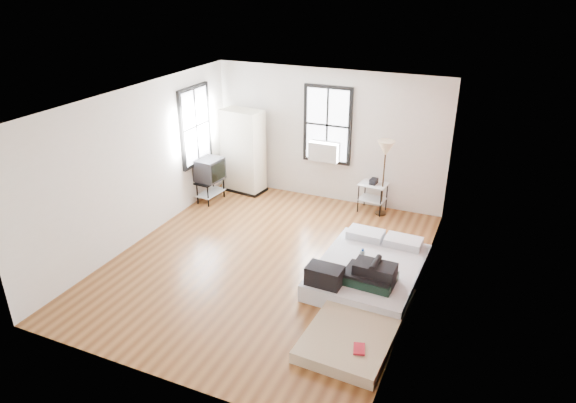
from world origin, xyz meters
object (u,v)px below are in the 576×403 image
at_px(mattress_main, 368,270).
at_px(wardrobe, 243,151).
at_px(side_table, 373,189).
at_px(mattress_bare, 361,312).
at_px(tv_stand, 210,171).
at_px(floor_lamp, 386,153).

bearing_deg(mattress_main, wardrobe, 147.04).
bearing_deg(wardrobe, side_table, 8.60).
distance_m(mattress_main, wardrobe, 4.42).
relative_size(mattress_main, mattress_bare, 1.01).
bearing_deg(mattress_bare, side_table, 105.27).
xyz_separation_m(mattress_bare, side_table, (-0.82, 3.63, 0.35)).
bearing_deg(tv_stand, side_table, 20.33).
bearing_deg(side_table, wardrobe, -178.64).
xyz_separation_m(wardrobe, floor_lamp, (3.16, 0.00, 0.41)).
relative_size(wardrobe, floor_lamp, 1.19).
relative_size(floor_lamp, tv_stand, 1.63).
bearing_deg(side_table, floor_lamp, -18.57).
bearing_deg(wardrobe, tv_stand, -107.68).
relative_size(mattress_main, side_table, 3.02).
bearing_deg(floor_lamp, tv_stand, -167.02).
distance_m(mattress_main, side_table, 2.65).
bearing_deg(floor_lamp, mattress_main, -80.40).
distance_m(mattress_bare, tv_stand, 5.00).
relative_size(mattress_main, tv_stand, 2.27).
bearing_deg(mattress_main, mattress_bare, -78.16).
bearing_deg(tv_stand, mattress_bare, -28.09).
height_order(mattress_bare, tv_stand, tv_stand).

